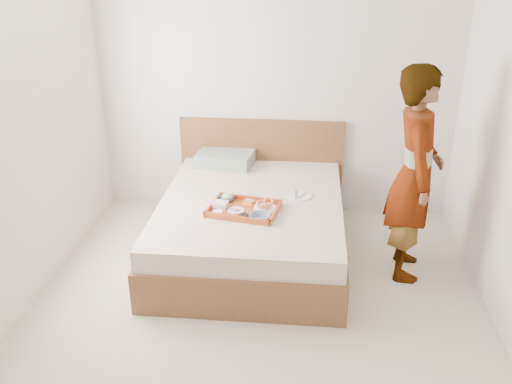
{
  "coord_description": "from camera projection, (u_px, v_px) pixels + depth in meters",
  "views": [
    {
      "loc": [
        0.33,
        -3.31,
        2.57
      ],
      "look_at": [
        -0.08,
        0.9,
        0.65
      ],
      "focal_mm": 38.97,
      "sensor_mm": 36.0,
      "label": 1
    }
  ],
  "objects": [
    {
      "name": "bread_plate",
      "position": [
        250.0,
        203.0,
        4.68
      ],
      "size": [
        0.16,
        0.16,
        0.01
      ],
      "primitive_type": "cylinder",
      "rotation": [
        0.0,
        0.0,
        -0.18
      ],
      "color": "orange",
      "rests_on": "tray"
    },
    {
      "name": "headboard",
      "position": [
        261.0,
        164.0,
        5.69
      ],
      "size": [
        1.65,
        0.06,
        0.95
      ],
      "primitive_type": "cube",
      "color": "brown",
      "rests_on": "ground"
    },
    {
      "name": "ground",
      "position": [
        255.0,
        323.0,
        4.09
      ],
      "size": [
        3.5,
        4.0,
        0.01
      ],
      "primitive_type": "cube",
      "color": "beige",
      "rests_on": "ground"
    },
    {
      "name": "plastic_tub",
      "position": [
        220.0,
        205.0,
        4.6
      ],
      "size": [
        0.13,
        0.12,
        0.05
      ],
      "primitive_type": "cube",
      "rotation": [
        0.0,
        0.0,
        -0.18
      ],
      "color": "silver",
      "rests_on": "tray"
    },
    {
      "name": "wall_back",
      "position": [
        276.0,
        84.0,
        5.37
      ],
      "size": [
        3.5,
        0.01,
        2.6
      ],
      "primitive_type": "cube",
      "color": "silver",
      "rests_on": "ground"
    },
    {
      "name": "tray",
      "position": [
        244.0,
        209.0,
        4.57
      ],
      "size": [
        0.62,
        0.5,
        0.05
      ],
      "primitive_type": "cube",
      "rotation": [
        0.0,
        0.0,
        -0.18
      ],
      "color": "#B24C21",
      "rests_on": "bed"
    },
    {
      "name": "pillow",
      "position": [
        225.0,
        159.0,
        5.51
      ],
      "size": [
        0.58,
        0.44,
        0.13
      ],
      "primitive_type": "cube",
      "rotation": [
        0.0,
        0.0,
        -0.14
      ],
      "color": "#9BAA9B",
      "rests_on": "bed"
    },
    {
      "name": "cheese_round",
      "position": [
        218.0,
        213.0,
        4.5
      ],
      "size": [
        0.09,
        0.09,
        0.03
      ],
      "primitive_type": "cylinder",
      "rotation": [
        0.0,
        0.0,
        -0.18
      ],
      "color": "white",
      "rests_on": "tray"
    },
    {
      "name": "person",
      "position": [
        415.0,
        175.0,
        4.4
      ],
      "size": [
        0.47,
        0.67,
        1.76
      ],
      "primitive_type": "imported",
      "rotation": [
        0.0,
        0.0,
        1.5
      ],
      "color": "silver",
      "rests_on": "ground"
    },
    {
      "name": "prawn_plate",
      "position": [
        265.0,
        208.0,
        4.59
      ],
      "size": [
        0.22,
        0.22,
        0.01
      ],
      "primitive_type": "cylinder",
      "rotation": [
        0.0,
        0.0,
        -0.18
      ],
      "color": "white",
      "rests_on": "tray"
    },
    {
      "name": "salad_bowl",
      "position": [
        227.0,
        199.0,
        4.73
      ],
      "size": [
        0.14,
        0.14,
        0.04
      ],
      "primitive_type": "imported",
      "rotation": [
        0.0,
        0.0,
        -0.18
      ],
      "color": "#1C244A",
      "rests_on": "tray"
    },
    {
      "name": "sauce_dish",
      "position": [
        244.0,
        217.0,
        4.43
      ],
      "size": [
        0.09,
        0.09,
        0.03
      ],
      "primitive_type": "cylinder",
      "rotation": [
        0.0,
        0.0,
        -0.18
      ],
      "color": "black",
      "rests_on": "tray"
    },
    {
      "name": "navy_bowl_big",
      "position": [
        260.0,
        217.0,
        4.41
      ],
      "size": [
        0.18,
        0.18,
        0.04
      ],
      "primitive_type": "imported",
      "rotation": [
        0.0,
        0.0,
        -0.18
      ],
      "color": "#1C244A",
      "rests_on": "tray"
    },
    {
      "name": "bed",
      "position": [
        251.0,
        227.0,
        4.9
      ],
      "size": [
        1.65,
        2.0,
        0.53
      ],
      "primitive_type": "cube",
      "color": "brown",
      "rests_on": "ground"
    },
    {
      "name": "meat_plate",
      "position": [
        236.0,
        210.0,
        4.55
      ],
      "size": [
        0.16,
        0.16,
        0.01
      ],
      "primitive_type": "cylinder",
      "rotation": [
        0.0,
        0.0,
        -0.18
      ],
      "color": "white",
      "rests_on": "tray"
    },
    {
      "name": "dinner_plate",
      "position": [
        299.0,
        196.0,
        4.85
      ],
      "size": [
        0.27,
        0.27,
        0.01
      ],
      "primitive_type": "cylinder",
      "rotation": [
        0.0,
        0.0,
        -0.29
      ],
      "color": "white",
      "rests_on": "bed"
    }
  ]
}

